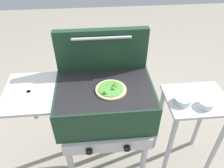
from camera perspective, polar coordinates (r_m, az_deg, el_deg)
ground_plane at (r=2.12m, az=-1.43°, el=-19.87°), size 8.00×8.00×0.00m
grill at (r=1.52m, az=-2.39°, el=-5.06°), size 0.96×0.53×0.90m
grill_lid_open at (r=1.52m, az=-2.66°, el=8.80°), size 0.63×0.08×0.30m
pizza_veggie at (r=1.40m, az=-0.24°, el=-1.35°), size 0.20×0.20×0.04m
prep_table at (r=1.83m, az=19.56°, el=-8.38°), size 0.44×0.36×0.74m
topping_bowl_near at (r=1.64m, az=23.02°, el=-4.67°), size 0.11×0.11×0.04m
topping_bowl_far at (r=1.61m, az=17.74°, el=-4.00°), size 0.12×0.12×0.04m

